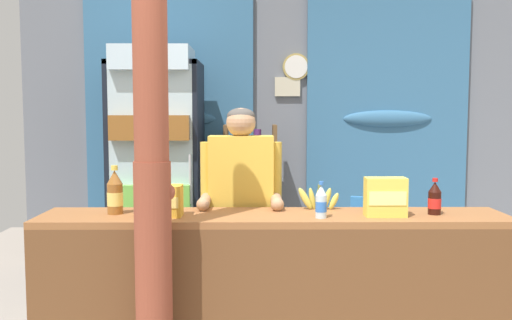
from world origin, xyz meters
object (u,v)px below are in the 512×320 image
timber_post (152,172)px  snack_box_instant_noodle (385,197)px  shopkeeper (241,196)px  soda_bottle_iced_tea (115,193)px  bottle_shelf_rack (250,197)px  banana_bunch (319,199)px  drink_fridge (157,156)px  soda_bottle_water (321,202)px  plastic_lawn_chair (380,242)px  soda_bottle_cola (435,199)px  snack_box_choco_powder (162,201)px  stall_counter (274,279)px

timber_post → snack_box_instant_noodle: (1.27, 0.33, -0.18)m
shopkeeper → soda_bottle_iced_tea: (-0.73, -0.36, 0.07)m
bottle_shelf_rack → banana_bunch: bottle_shelf_rack is taller
soda_bottle_iced_tea → banana_bunch: bearing=6.8°
bottle_shelf_rack → drink_fridge: bearing=-161.5°
soda_bottle_water → banana_bunch: size_ratio=0.76×
soda_bottle_water → plastic_lawn_chair: bearing=62.4°
drink_fridge → shopkeeper: (0.75, -1.19, -0.16)m
soda_bottle_cola → snack_box_choco_powder: bearing=-178.1°
banana_bunch → plastic_lawn_chair: bearing=56.4°
shopkeeper → soda_bottle_water: bearing=-46.9°
timber_post → drink_fridge: bearing=99.0°
plastic_lawn_chair → snack_box_instant_noodle: (-0.23, -1.11, 0.53)m
soda_bottle_water → drink_fridge: bearing=125.6°
bottle_shelf_rack → banana_bunch: bearing=-75.8°
drink_fridge → soda_bottle_cola: 2.46m
timber_post → soda_bottle_iced_tea: 0.54m
drink_fridge → bottle_shelf_rack: drink_fridge is taller
stall_counter → soda_bottle_iced_tea: (-0.93, 0.12, 0.48)m
soda_bottle_iced_tea → snack_box_instant_noodle: (1.56, -0.09, -0.01)m
bottle_shelf_rack → shopkeeper: shopkeeper is taller
soda_bottle_water → snack_box_choco_powder: bearing=176.6°
shopkeeper → soda_bottle_cola: 1.20m
snack_box_instant_noodle → shopkeeper: bearing=151.9°
snack_box_choco_powder → shopkeeper: bearing=44.6°
soda_bottle_iced_tea → soda_bottle_water: size_ratio=1.37×
timber_post → drink_fridge: timber_post is taller
plastic_lawn_chair → banana_bunch: 1.16m
snack_box_instant_noodle → soda_bottle_iced_tea: bearing=176.8°
soda_bottle_cola → snack_box_choco_powder: soda_bottle_cola is taller
drink_fridge → shopkeeper: size_ratio=1.33×
soda_bottle_iced_tea → snack_box_instant_noodle: size_ratio=1.23×
soda_bottle_cola → soda_bottle_iced_tea: bearing=179.1°
stall_counter → snack_box_choco_powder: size_ratio=11.77×
banana_bunch → drink_fridge: bearing=131.1°
snack_box_instant_noodle → stall_counter: bearing=-177.2°
timber_post → plastic_lawn_chair: timber_post is taller
timber_post → drink_fridge: 1.99m
bottle_shelf_rack → snack_box_choco_powder: size_ratio=5.98×
bottle_shelf_rack → shopkeeper: (-0.05, -1.46, 0.24)m
shopkeeper → soda_bottle_water: shopkeeper is taller
drink_fridge → banana_bunch: size_ratio=7.45×
drink_fridge → soda_bottle_iced_tea: drink_fridge is taller
soda_bottle_water → soda_bottle_cola: size_ratio=0.98×
bottle_shelf_rack → shopkeeper: 1.48m
shopkeeper → soda_bottle_iced_tea: bearing=-153.9°
bottle_shelf_rack → soda_bottle_cola: bearing=-59.7°
timber_post → banana_bunch: (0.92, 0.56, -0.23)m
bottle_shelf_rack → soda_bottle_cola: 2.16m
bottle_shelf_rack → soda_bottle_cola: (1.08, -1.85, 0.28)m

